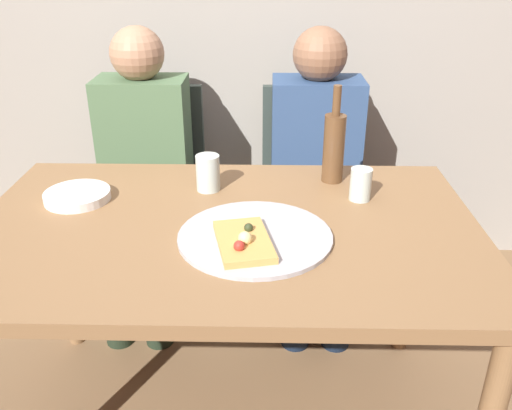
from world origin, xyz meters
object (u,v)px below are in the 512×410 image
object	(u,v)px
plate_stack	(77,196)
guest_in_beanie	(317,166)
dining_table	(226,249)
chair_right	(312,180)
pizza_tray	(255,237)
guest_in_sweater	(142,165)
tumbler_far	(208,173)
pizza_slice_last	(244,241)
tumbler_near	(361,184)
chair_left	(152,179)
wine_bottle	(334,146)

from	to	relation	value
plate_stack	guest_in_beanie	bearing A→B (deg)	35.31
dining_table	chair_right	xyz separation A→B (m)	(0.31, 0.85, -0.15)
pizza_tray	chair_right	world-z (taller)	chair_right
guest_in_sweater	guest_in_beanie	world-z (taller)	same
tumbler_far	guest_in_sweater	size ratio (longest dim) A/B	0.10
tumbler_far	dining_table	bearing A→B (deg)	-72.96
pizza_slice_last	plate_stack	distance (m)	0.59
pizza_tray	tumbler_near	xyz separation A→B (m)	(0.31, 0.25, 0.04)
tumbler_near	dining_table	bearing A→B (deg)	-156.71
dining_table	guest_in_beanie	xyz separation A→B (m)	(0.31, 0.69, -0.02)
pizza_tray	guest_in_beanie	bearing A→B (deg)	73.57
guest_in_sweater	plate_stack	bearing A→B (deg)	82.68
tumbler_far	chair_right	xyz separation A→B (m)	(0.38, 0.61, -0.29)
tumbler_near	guest_in_beanie	size ratio (longest dim) A/B	0.08
tumbler_near	guest_in_sweater	bearing A→B (deg)	146.34
dining_table	plate_stack	world-z (taller)	plate_stack
pizza_slice_last	guest_in_beanie	distance (m)	0.88
chair_left	chair_right	xyz separation A→B (m)	(0.70, 0.00, 0.00)
pizza_tray	plate_stack	xyz separation A→B (m)	(-0.55, 0.23, 0.01)
pizza_tray	tumbler_near	world-z (taller)	tumbler_near
tumbler_far	chair_right	size ratio (longest dim) A/B	0.13
plate_stack	guest_in_beanie	xyz separation A→B (m)	(0.77, 0.55, -0.12)
chair_left	tumbler_far	bearing A→B (deg)	117.49
chair_left	chair_right	world-z (taller)	same
plate_stack	chair_left	bearing A→B (deg)	84.25
wine_bottle	tumbler_near	bearing A→B (deg)	-63.99
plate_stack	chair_left	distance (m)	0.74
plate_stack	guest_in_beanie	size ratio (longest dim) A/B	0.17
guest_in_sweater	pizza_slice_last	bearing A→B (deg)	118.30
pizza_slice_last	chair_right	size ratio (longest dim) A/B	0.27
wine_bottle	chair_left	xyz separation A→B (m)	(-0.72, 0.53, -0.35)
wine_bottle	guest_in_beanie	distance (m)	0.44
tumbler_far	plate_stack	xyz separation A→B (m)	(-0.39, -0.08, -0.04)
chair_right	tumbler_near	bearing A→B (deg)	97.07
plate_stack	chair_right	xyz separation A→B (m)	(0.77, 0.70, -0.24)
chair_left	guest_in_beanie	distance (m)	0.73
wine_bottle	chair_right	xyz separation A→B (m)	(-0.01, 0.53, -0.35)
dining_table	tumbler_near	distance (m)	0.45
plate_stack	pizza_slice_last	bearing A→B (deg)	-28.60
guest_in_beanie	dining_table	bearing A→B (deg)	65.78
dining_table	guest_in_sweater	world-z (taller)	guest_in_sweater
tumbler_near	plate_stack	xyz separation A→B (m)	(-0.86, -0.02, -0.04)
wine_bottle	plate_stack	distance (m)	0.81
dining_table	pizza_tray	bearing A→B (deg)	-43.78
guest_in_beanie	plate_stack	bearing A→B (deg)	35.31
dining_table	tumbler_far	size ratio (longest dim) A/B	12.39
dining_table	wine_bottle	world-z (taller)	wine_bottle
wine_bottle	dining_table	bearing A→B (deg)	-136.20
pizza_tray	wine_bottle	distance (m)	0.48
plate_stack	wine_bottle	bearing A→B (deg)	11.94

